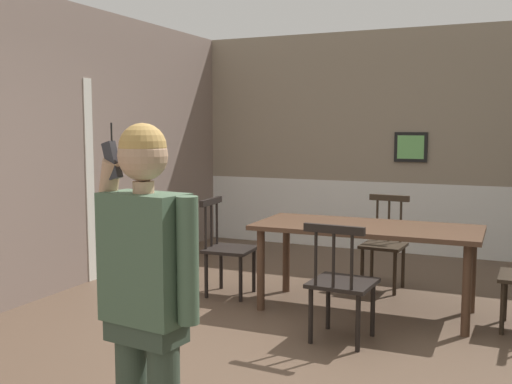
% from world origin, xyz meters
% --- Properties ---
extents(ground_plane, '(8.25, 8.25, 0.00)m').
position_xyz_m(ground_plane, '(0.00, 0.00, 0.00)').
color(ground_plane, brown).
extents(room_back_partition, '(5.47, 0.17, 2.82)m').
position_xyz_m(room_back_partition, '(0.00, 3.75, 1.36)').
color(room_back_partition, gray).
rests_on(room_back_partition, ground_plane).
extents(room_left_partition, '(0.13, 7.50, 2.82)m').
position_xyz_m(room_left_partition, '(-2.73, 0.01, 1.41)').
color(room_left_partition, gray).
rests_on(room_left_partition, ground_plane).
extents(dining_table, '(1.92, 0.87, 0.76)m').
position_xyz_m(dining_table, '(0.20, 1.09, 0.67)').
color(dining_table, '#4C3323').
rests_on(dining_table, ground_plane).
extents(chair_near_window, '(0.46, 0.46, 0.93)m').
position_xyz_m(chair_near_window, '(-1.14, 1.07, 0.46)').
color(chair_near_window, black).
rests_on(chair_near_window, ground_plane).
extents(chair_by_doorway, '(0.48, 0.48, 0.91)m').
position_xyz_m(chair_by_doorway, '(0.21, 0.28, 0.46)').
color(chair_by_doorway, black).
rests_on(chair_by_doorway, ground_plane).
extents(chair_at_table_head, '(0.43, 0.43, 0.93)m').
position_xyz_m(chair_at_table_head, '(0.20, 1.90, 0.46)').
color(chair_at_table_head, '#2D2319').
rests_on(chair_at_table_head, ground_plane).
extents(person_figure, '(0.53, 0.25, 1.63)m').
position_xyz_m(person_figure, '(-0.03, -1.88, 0.92)').
color(person_figure, '#3A493A').
rests_on(person_figure, ground_plane).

